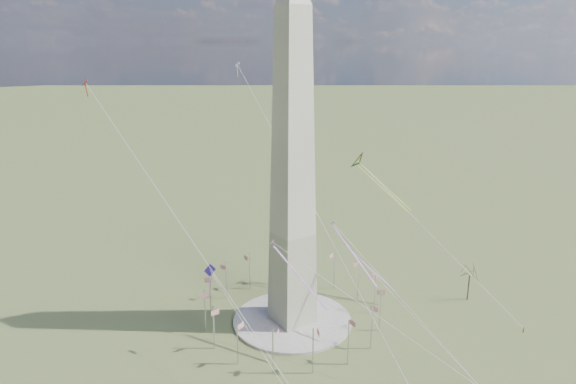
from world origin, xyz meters
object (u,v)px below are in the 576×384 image
washington_monument (293,168)px  kite_delta_black (361,164)px  tree_near (470,274)px  person_east (523,330)px

washington_monument → kite_delta_black: bearing=15.1°
tree_near → kite_delta_black: 50.30m
tree_near → kite_delta_black: bearing=127.3°
tree_near → person_east: size_ratio=7.25×
person_east → kite_delta_black: 69.59m
washington_monument → kite_delta_black: 34.70m
kite_delta_black → tree_near: bearing=105.4°
washington_monument → tree_near: 70.85m
tree_near → person_east: 23.85m
tree_near → person_east: (-3.08, -22.07, -8.50)m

